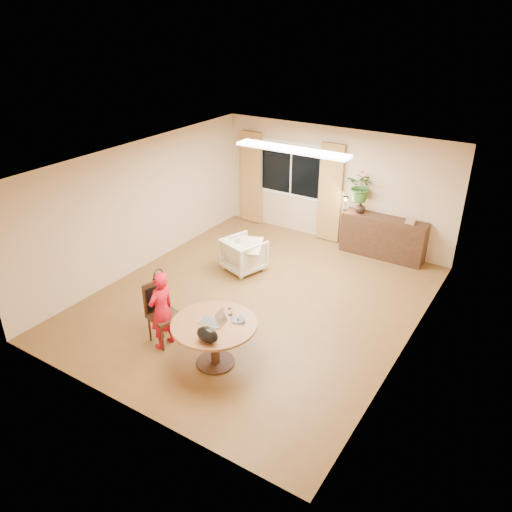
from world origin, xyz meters
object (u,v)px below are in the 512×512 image
Objects in this scene: child at (162,310)px; sideboard at (383,237)px; armchair at (244,254)px; dining_table at (214,332)px; dining_chair at (164,314)px.

sideboard is at bearing 164.69° from child.
child is at bearing -110.39° from sideboard.
armchair is 3.04m from sideboard.
child reaches higher than sideboard.
child is at bearing 114.70° from armchair.
armchair is (-1.31, 2.76, -0.22)m from dining_table.
dining_chair is at bearing 114.09° from armchair.
dining_table reaches higher than armchair.
armchair is (-0.34, 2.82, -0.31)m from child.
sideboard is (0.87, 4.87, -0.12)m from dining_table.
dining_chair is 0.78× the size of child.
dining_chair is at bearing -150.30° from child.
sideboard reaches higher than armchair.
dining_chair is 5.20m from sideboard.
dining_table is 1.01m from dining_chair.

